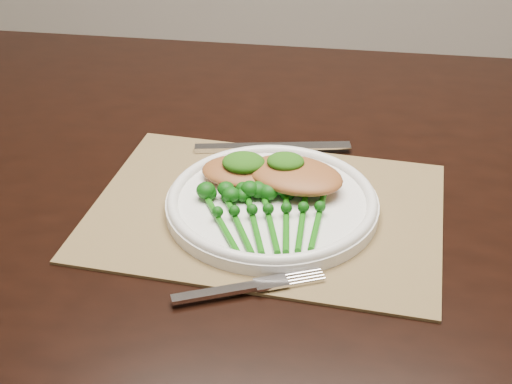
# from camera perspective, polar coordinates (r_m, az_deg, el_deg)

# --- Properties ---
(dining_table) EXTENTS (1.64, 0.97, 0.75)m
(dining_table) POSITION_cam_1_polar(r_m,az_deg,el_deg) (1.25, 3.11, -12.69)
(dining_table) COLOR black
(dining_table) RESTS_ON ground
(placemat) EXTENTS (0.48, 0.37, 0.00)m
(placemat) POSITION_cam_1_polar(r_m,az_deg,el_deg) (0.91, 0.84, -1.48)
(placemat) COLOR olive
(placemat) RESTS_ON dining_table
(dinner_plate) EXTENTS (0.27, 0.27, 0.02)m
(dinner_plate) POSITION_cam_1_polar(r_m,az_deg,el_deg) (0.90, 1.29, -0.79)
(dinner_plate) COLOR white
(dinner_plate) RESTS_ON placemat
(knife) EXTENTS (0.23, 0.05, 0.01)m
(knife) POSITION_cam_1_polar(r_m,az_deg,el_deg) (1.04, 0.13, 3.61)
(knife) COLOR silver
(knife) RESTS_ON placemat
(fork) EXTENTS (0.17, 0.08, 0.01)m
(fork) POSITION_cam_1_polar(r_m,az_deg,el_deg) (0.78, 0.24, -7.45)
(fork) COLOR silver
(fork) RESTS_ON placemat
(chicken_fillet_left) EXTENTS (0.12, 0.08, 0.02)m
(chicken_fillet_left) POSITION_cam_1_polar(r_m,az_deg,el_deg) (0.93, -0.86, 1.66)
(chicken_fillet_left) COLOR #A05E2E
(chicken_fillet_left) RESTS_ON dinner_plate
(chicken_fillet_right) EXTENTS (0.15, 0.13, 0.03)m
(chicken_fillet_right) POSITION_cam_1_polar(r_m,az_deg,el_deg) (0.91, 3.13, 1.39)
(chicken_fillet_right) COLOR #A05E2E
(chicken_fillet_right) RESTS_ON dinner_plate
(pesto_dollop_left) EXTENTS (0.06, 0.05, 0.02)m
(pesto_dollop_left) POSITION_cam_1_polar(r_m,az_deg,el_deg) (0.93, -1.00, 2.39)
(pesto_dollop_left) COLOR #15460A
(pesto_dollop_left) RESTS_ON chicken_fillet_left
(pesto_dollop_right) EXTENTS (0.05, 0.04, 0.02)m
(pesto_dollop_right) POSITION_cam_1_polar(r_m,az_deg,el_deg) (0.91, 2.38, 2.47)
(pesto_dollop_right) COLOR #15460A
(pesto_dollop_right) RESTS_ON chicken_fillet_right
(broccolini_bundle) EXTENTS (0.16, 0.18, 0.04)m
(broccolini_bundle) POSITION_cam_1_polar(r_m,az_deg,el_deg) (0.85, 1.15, -2.47)
(broccolini_bundle) COLOR #14640D
(broccolini_bundle) RESTS_ON dinner_plate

